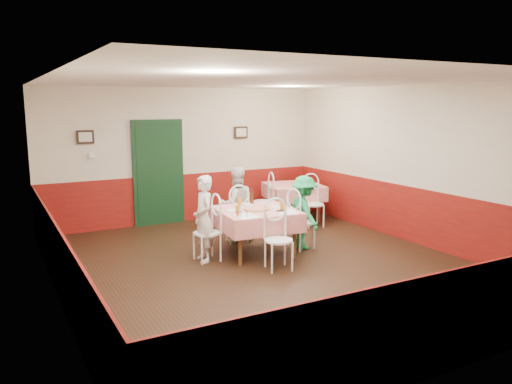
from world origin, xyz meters
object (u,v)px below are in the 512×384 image
diner_far (236,204)px  diner_right (304,212)px  chair_right (301,223)px  wallet (280,211)px  chair_second_b (313,205)px  diner_left (204,219)px  chair_second_a (263,202)px  glass_a (238,210)px  chair_left (207,233)px  chair_near (279,240)px  main_table (256,232)px  beer_bottle (252,198)px  glass_c (240,201)px  second_table (293,202)px  pizza (257,209)px  glass_b (282,205)px  chair_far (237,217)px

diner_far → diner_right: size_ratio=1.07×
chair_right → wallet: bearing=107.1°
chair_second_b → diner_left: (-2.85, -1.07, 0.24)m
diner_left → diner_right: bearing=90.7°
chair_second_a → glass_a: size_ratio=6.56×
chair_left → chair_second_a: (2.05, 1.82, 0.00)m
chair_right → chair_near: 1.20m
main_table → beer_bottle: bearing=70.5°
chair_second_a → glass_c: size_ratio=6.67×
main_table → glass_a: (-0.43, -0.19, 0.45)m
chair_second_b → glass_c: size_ratio=6.67×
second_table → chair_second_b: chair_second_b is taller
pizza → diner_right: (0.90, -0.05, -0.14)m
chair_right → beer_bottle: beer_bottle is taller
main_table → chair_near: (-0.07, -0.85, 0.08)m
chair_near → glass_a: bearing=129.9°
pizza → glass_c: 0.46m
glass_b → diner_right: size_ratio=0.12×
second_table → chair_second_b: size_ratio=1.24×
diner_right → glass_a: bearing=102.0°
chair_second_a → diner_left: diner_left is taller
chair_left → chair_second_b: 3.00m
chair_left → glass_b: 1.30m
second_table → chair_near: chair_near is taller
chair_left → glass_b: glass_b is taller
main_table → chair_right: (0.85, -0.07, 0.08)m
chair_right → glass_a: 1.34m
glass_b → glass_c: glass_b is taller
glass_a → pizza: bearing=21.7°
chair_second_a → glass_c: bearing=-29.3°
second_table → chair_right: bearing=-119.3°
glass_b → chair_second_b: bearing=41.1°
beer_bottle → wallet: beer_bottle is taller
chair_second_b → pizza: chair_second_b is taller
chair_right → pizza: size_ratio=2.14×
main_table → chair_left: 0.85m
wallet → chair_second_b: bearing=46.0°
chair_far → diner_left: size_ratio=0.66×
beer_bottle → diner_far: bearing=98.5°
chair_right → diner_right: bearing=-101.6°
beer_bottle → diner_left: (-1.04, -0.34, -0.19)m
chair_left → diner_right: bearing=84.2°
chair_second_b → wallet: 2.26m
glass_c → chair_second_a: bearing=48.8°
second_table → pizza: 2.76m
chair_right → chair_second_b: same height
main_table → glass_c: glass_c is taller
chair_second_a → glass_c: chair_second_a is taller
diner_left → diner_far: 1.27m
chair_left → chair_second_a: size_ratio=1.00×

